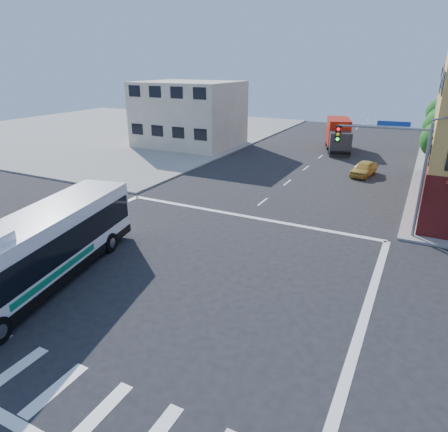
% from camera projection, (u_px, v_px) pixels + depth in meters
% --- Properties ---
extents(ground, '(120.00, 120.00, 0.00)m').
position_uv_depth(ground, '(168.00, 276.00, 20.28)').
color(ground, black).
rests_on(ground, ground).
extents(sidewalk_nw, '(50.00, 50.00, 0.15)m').
position_uv_depth(sidewalk_nw, '(111.00, 130.00, 64.19)').
color(sidewalk_nw, gray).
rests_on(sidewalk_nw, ground).
extents(building_west, '(12.06, 10.06, 8.00)m').
position_uv_depth(building_west, '(189.00, 114.00, 51.00)').
color(building_west, beige).
rests_on(building_west, ground).
extents(signal_mast_ne, '(7.91, 1.13, 8.07)m').
position_uv_depth(signal_mast_ne, '(394.00, 156.00, 23.50)').
color(signal_mast_ne, gray).
rests_on(signal_mast_ne, ground).
extents(street_tree_a, '(3.60, 3.60, 5.53)m').
position_uv_depth(street_tree_a, '(442.00, 138.00, 37.21)').
color(street_tree_a, '#3C2515').
rests_on(street_tree_a, ground).
extents(street_tree_b, '(3.80, 3.80, 5.79)m').
position_uv_depth(street_tree_b, '(442.00, 125.00, 43.81)').
color(street_tree_b, '#3C2515').
rests_on(street_tree_b, ground).
extents(street_tree_c, '(3.40, 3.40, 5.29)m').
position_uv_depth(street_tree_c, '(442.00, 119.00, 50.58)').
color(street_tree_c, '#3C2515').
rests_on(street_tree_c, ground).
extents(street_tree_d, '(4.00, 4.00, 6.03)m').
position_uv_depth(street_tree_d, '(442.00, 110.00, 57.09)').
color(street_tree_d, '#3C2515').
rests_on(street_tree_d, ground).
extents(transit_bus, '(5.42, 13.28, 3.85)m').
position_uv_depth(transit_bus, '(37.00, 250.00, 18.77)').
color(transit_bus, black).
rests_on(transit_bus, ground).
extents(box_truck, '(4.65, 8.66, 3.74)m').
position_uv_depth(box_truck, '(338.00, 136.00, 48.73)').
color(box_truck, '#292A2F').
rests_on(box_truck, ground).
extents(parked_car, '(2.30, 4.30, 1.39)m').
position_uv_depth(parked_car, '(364.00, 168.00, 38.13)').
color(parked_car, gold).
rests_on(parked_car, ground).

